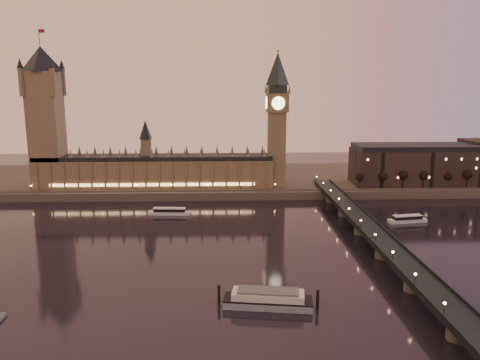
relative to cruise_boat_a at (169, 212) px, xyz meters
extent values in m
plane|color=black|center=(22.83, -64.17, -1.96)|extent=(700.00, 700.00, 0.00)
cube|color=#423D35|center=(52.83, 100.83, 1.04)|extent=(560.00, 130.00, 6.00)
cube|color=brown|center=(-17.17, 56.83, 15.04)|extent=(180.00, 26.00, 22.00)
cube|color=black|center=(-17.17, 56.83, 27.64)|extent=(180.00, 22.00, 3.20)
cube|color=#FFCC7F|center=(-17.17, 43.33, 9.04)|extent=(153.00, 0.25, 2.20)
cube|color=brown|center=(-97.17, 56.83, 48.04)|extent=(22.00, 22.00, 88.00)
cone|color=black|center=(-97.17, 56.83, 101.04)|extent=(31.68, 31.68, 18.00)
cylinder|color=black|center=(-97.17, 56.83, 116.04)|extent=(0.44, 0.44, 12.00)
cube|color=maroon|center=(-94.97, 56.83, 120.54)|extent=(4.00, 0.15, 2.50)
cube|color=brown|center=(76.83, 56.83, 33.04)|extent=(13.00, 13.00, 58.00)
cube|color=brown|center=(76.83, 56.83, 69.04)|extent=(16.00, 16.00, 14.00)
cylinder|color=#FFEAA5|center=(76.83, 48.65, 69.04)|extent=(9.60, 0.35, 9.60)
cylinder|color=#FFEAA5|center=(68.65, 56.83, 69.04)|extent=(0.35, 9.60, 9.60)
cube|color=black|center=(76.83, 56.83, 79.04)|extent=(13.00, 13.00, 6.00)
cone|color=black|center=(76.83, 56.83, 94.04)|extent=(17.68, 17.68, 24.00)
sphere|color=gold|center=(76.83, 56.83, 107.04)|extent=(2.00, 2.00, 2.00)
cube|color=black|center=(114.83, -64.17, 6.04)|extent=(13.00, 260.00, 2.00)
cube|color=black|center=(108.53, -64.17, 7.54)|extent=(0.60, 260.00, 1.00)
cube|color=black|center=(121.13, -64.17, 7.54)|extent=(0.60, 260.00, 1.00)
cube|color=black|center=(194.83, 62.83, 18.04)|extent=(110.00, 36.00, 28.00)
cube|color=black|center=(194.83, 62.83, 34.04)|extent=(108.00, 34.00, 4.00)
cylinder|color=black|center=(140.08, 44.83, 8.79)|extent=(0.70, 0.70, 9.51)
sphere|color=black|center=(140.08, 44.83, 13.76)|extent=(6.34, 6.34, 6.34)
cylinder|color=black|center=(156.60, 44.83, 8.79)|extent=(0.70, 0.70, 9.51)
sphere|color=black|center=(156.60, 44.83, 13.76)|extent=(6.34, 6.34, 6.34)
cylinder|color=black|center=(173.12, 44.83, 8.79)|extent=(0.70, 0.70, 9.51)
sphere|color=black|center=(173.12, 44.83, 13.76)|extent=(6.34, 6.34, 6.34)
cylinder|color=black|center=(189.64, 44.83, 8.79)|extent=(0.70, 0.70, 9.51)
sphere|color=black|center=(189.64, 44.83, 13.76)|extent=(6.34, 6.34, 6.34)
cylinder|color=black|center=(206.16, 44.83, 8.79)|extent=(0.70, 0.70, 9.51)
sphere|color=black|center=(206.16, 44.83, 13.76)|extent=(6.34, 6.34, 6.34)
cylinder|color=black|center=(222.68, 44.83, 8.79)|extent=(0.70, 0.70, 9.51)
sphere|color=black|center=(222.68, 44.83, 13.76)|extent=(6.34, 6.34, 6.34)
cube|color=silver|center=(0.00, 0.00, -0.94)|extent=(28.23, 7.99, 2.04)
cube|color=black|center=(0.00, 0.00, 1.10)|extent=(20.92, 6.39, 2.04)
cube|color=silver|center=(0.00, 0.00, 2.31)|extent=(21.50, 6.67, 0.37)
cube|color=silver|center=(150.69, -22.86, -0.93)|extent=(25.07, 10.07, 2.06)
cube|color=black|center=(150.69, -22.86, 1.13)|extent=(18.63, 7.93, 2.06)
cube|color=silver|center=(150.69, -22.86, 2.35)|extent=(19.15, 8.25, 0.38)
cube|color=gray|center=(53.15, -133.07, -0.58)|extent=(35.09, 14.35, 2.77)
cube|color=black|center=(53.15, -133.07, 1.07)|extent=(35.09, 14.35, 0.53)
cube|color=silver|center=(53.15, -133.07, 2.72)|extent=(28.62, 12.38, 2.77)
cube|color=#595B5E|center=(53.15, -133.07, 4.48)|extent=(24.25, 10.72, 0.75)
cylinder|color=black|center=(34.18, -129.34, 1.66)|extent=(1.17, 1.17, 7.24)
cylinder|color=black|center=(72.12, -134.80, 1.66)|extent=(1.17, 1.17, 7.24)
camera|label=1|loc=(36.76, -300.30, 82.23)|focal=35.00mm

